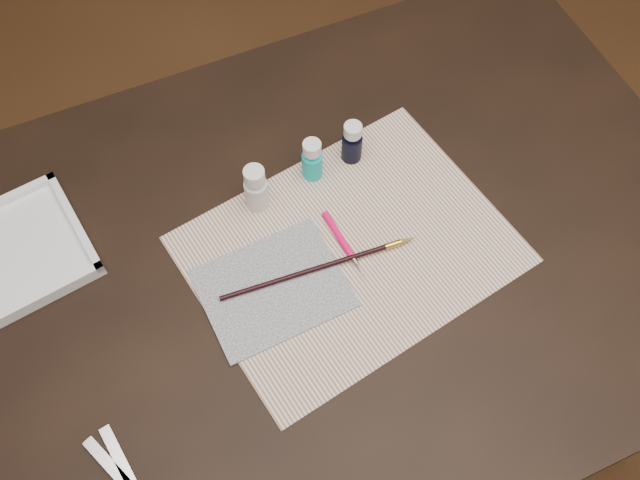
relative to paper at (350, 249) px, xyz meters
name	(u,v)px	position (x,y,z in m)	size (l,w,h in m)	color
ground	(320,399)	(-0.05, 0.01, -0.76)	(3.50, 3.50, 0.02)	#422614
table	(320,343)	(-0.05, 0.01, -0.38)	(1.30, 0.90, 0.75)	black
paper	(350,249)	(0.00, 0.00, 0.00)	(0.48, 0.37, 0.00)	white
canvas	(273,288)	(-0.14, -0.02, 0.00)	(0.21, 0.17, 0.00)	black
paint_bottle_white	(256,188)	(-0.10, 0.14, 0.05)	(0.04, 0.04, 0.09)	silver
paint_bottle_cyan	(312,160)	(0.00, 0.15, 0.04)	(0.03, 0.03, 0.08)	#10B6B9
paint_bottle_navy	(352,142)	(0.08, 0.16, 0.04)	(0.03, 0.03, 0.08)	black
paintbrush	(321,267)	(-0.06, -0.02, 0.01)	(0.32, 0.01, 0.01)	black
craft_knife	(345,246)	(-0.01, 0.01, 0.01)	(0.13, 0.01, 0.01)	#FF0960
palette_tray	(18,251)	(-0.48, 0.20, 0.01)	(0.20, 0.20, 0.02)	white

